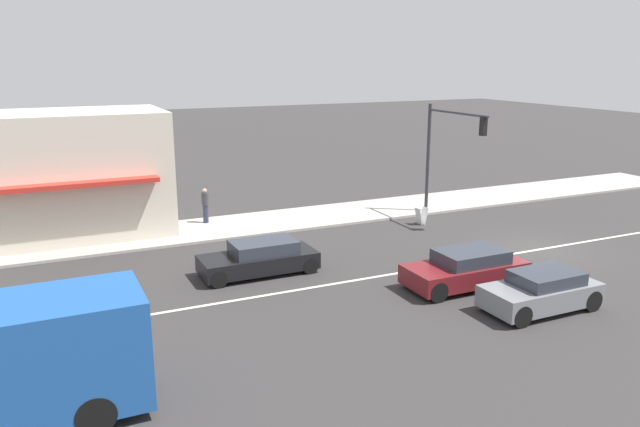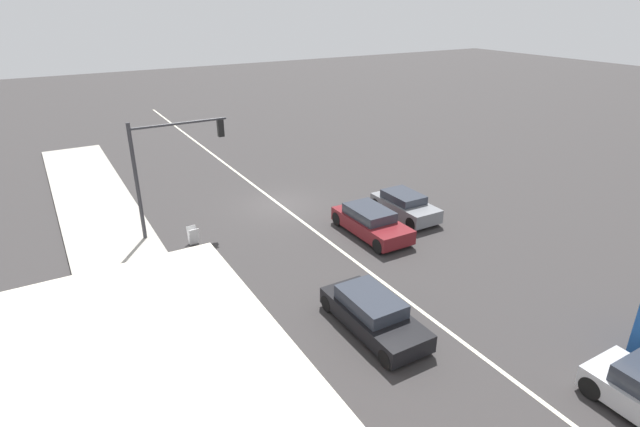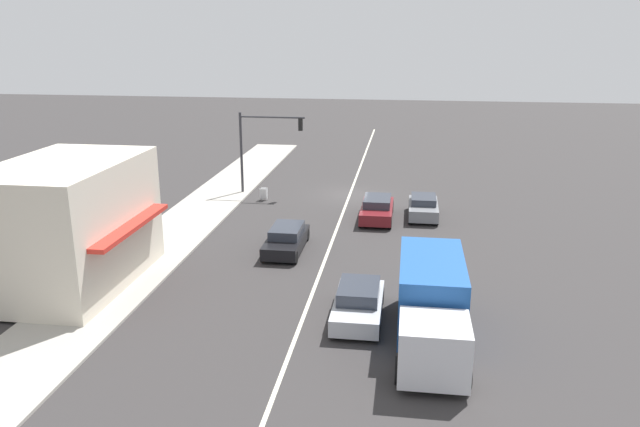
{
  "view_description": "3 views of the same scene",
  "coord_description": "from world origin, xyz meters",
  "px_view_note": "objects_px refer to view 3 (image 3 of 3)",
  "views": [
    {
      "loc": [
        -19.16,
        19.41,
        8.05
      ],
      "look_at": [
        1.77,
        9.62,
        2.21
      ],
      "focal_mm": 35.0,
      "sensor_mm": 36.0,
      "label": 1
    },
    {
      "loc": [
        11.14,
        23.6,
        10.77
      ],
      "look_at": [
        0.93,
        6.1,
        1.96
      ],
      "focal_mm": 28.0,
      "sensor_mm": 36.0,
      "label": 2
    },
    {
      "loc": [
        -3.9,
        42.27,
        11.15
      ],
      "look_at": [
        0.65,
        10.3,
        1.6
      ],
      "focal_mm": 35.0,
      "sensor_mm": 36.0,
      "label": 3
    }
  ],
  "objects_px": {
    "delivery_truck": "(431,304)",
    "suv_black": "(286,239)",
    "traffic_signal_main": "(261,139)",
    "sedan_maroon": "(377,209)",
    "warning_aframe_sign": "(264,194)",
    "sedan_silver": "(358,303)",
    "suv_grey": "(423,207)",
    "pedestrian": "(144,225)"
  },
  "relations": [
    {
      "from": "traffic_signal_main",
      "to": "sedan_maroon",
      "type": "height_order",
      "value": "traffic_signal_main"
    },
    {
      "from": "warning_aframe_sign",
      "to": "sedan_silver",
      "type": "bearing_deg",
      "value": 114.58
    },
    {
      "from": "sedan_maroon",
      "to": "suv_black",
      "type": "xyz_separation_m",
      "value": [
        4.4,
        6.27,
        -0.04
      ]
    },
    {
      "from": "pedestrian",
      "to": "sedan_silver",
      "type": "relative_size",
      "value": 0.4
    },
    {
      "from": "pedestrian",
      "to": "sedan_maroon",
      "type": "xyz_separation_m",
      "value": [
        -12.2,
        -6.28,
        -0.37
      ]
    },
    {
      "from": "pedestrian",
      "to": "suv_grey",
      "type": "height_order",
      "value": "pedestrian"
    },
    {
      "from": "traffic_signal_main",
      "to": "sedan_maroon",
      "type": "distance_m",
      "value": 10.23
    },
    {
      "from": "traffic_signal_main",
      "to": "sedan_silver",
      "type": "bearing_deg",
      "value": 113.93
    },
    {
      "from": "pedestrian",
      "to": "warning_aframe_sign",
      "type": "relative_size",
      "value": 2.05
    },
    {
      "from": "sedan_silver",
      "to": "delivery_truck",
      "type": "bearing_deg",
      "value": 153.38
    },
    {
      "from": "pedestrian",
      "to": "suv_grey",
      "type": "xyz_separation_m",
      "value": [
        -15.0,
        -7.11,
        -0.38
      ]
    },
    {
      "from": "warning_aframe_sign",
      "to": "sedan_maroon",
      "type": "xyz_separation_m",
      "value": [
        -7.85,
        3.39,
        0.23
      ]
    },
    {
      "from": "sedan_maroon",
      "to": "sedan_silver",
      "type": "bearing_deg",
      "value": 90.0
    },
    {
      "from": "delivery_truck",
      "to": "suv_black",
      "type": "height_order",
      "value": "delivery_truck"
    },
    {
      "from": "delivery_truck",
      "to": "suv_black",
      "type": "distance_m",
      "value": 11.49
    },
    {
      "from": "suv_grey",
      "to": "traffic_signal_main",
      "type": "bearing_deg",
      "value": -20.41
    },
    {
      "from": "pedestrian",
      "to": "sedan_maroon",
      "type": "distance_m",
      "value": 13.73
    },
    {
      "from": "warning_aframe_sign",
      "to": "delivery_truck",
      "type": "relative_size",
      "value": 0.11
    },
    {
      "from": "pedestrian",
      "to": "warning_aframe_sign",
      "type": "height_order",
      "value": "pedestrian"
    },
    {
      "from": "traffic_signal_main",
      "to": "pedestrian",
      "type": "relative_size",
      "value": 3.27
    },
    {
      "from": "warning_aframe_sign",
      "to": "sedan_silver",
      "type": "distance_m",
      "value": 18.88
    },
    {
      "from": "traffic_signal_main",
      "to": "pedestrian",
      "type": "xyz_separation_m",
      "value": [
        3.88,
        11.25,
        -2.88
      ]
    },
    {
      "from": "delivery_truck",
      "to": "traffic_signal_main",
      "type": "bearing_deg",
      "value": -61.11
    },
    {
      "from": "delivery_truck",
      "to": "suv_black",
      "type": "relative_size",
      "value": 1.7
    },
    {
      "from": "traffic_signal_main",
      "to": "delivery_truck",
      "type": "bearing_deg",
      "value": 118.89
    },
    {
      "from": "suv_black",
      "to": "sedan_silver",
      "type": "bearing_deg",
      "value": 120.37
    },
    {
      "from": "pedestrian",
      "to": "delivery_truck",
      "type": "relative_size",
      "value": 0.23
    },
    {
      "from": "sedan_silver",
      "to": "suv_black",
      "type": "relative_size",
      "value": 0.96
    },
    {
      "from": "suv_grey",
      "to": "sedan_maroon",
      "type": "distance_m",
      "value": 2.92
    },
    {
      "from": "delivery_truck",
      "to": "suv_black",
      "type": "xyz_separation_m",
      "value": [
        7.2,
        -8.91,
        -0.85
      ]
    },
    {
      "from": "warning_aframe_sign",
      "to": "suv_grey",
      "type": "bearing_deg",
      "value": 166.53
    },
    {
      "from": "traffic_signal_main",
      "to": "suv_grey",
      "type": "relative_size",
      "value": 1.44
    },
    {
      "from": "traffic_signal_main",
      "to": "warning_aframe_sign",
      "type": "distance_m",
      "value": 3.85
    },
    {
      "from": "traffic_signal_main",
      "to": "delivery_truck",
      "type": "distance_m",
      "value": 23.15
    },
    {
      "from": "sedan_silver",
      "to": "sedan_maroon",
      "type": "distance_m",
      "value": 13.78
    },
    {
      "from": "sedan_maroon",
      "to": "suv_black",
      "type": "relative_size",
      "value": 1.01
    },
    {
      "from": "suv_grey",
      "to": "warning_aframe_sign",
      "type": "bearing_deg",
      "value": -13.47
    },
    {
      "from": "warning_aframe_sign",
      "to": "delivery_truck",
      "type": "xyz_separation_m",
      "value": [
        -10.65,
        18.57,
        1.04
      ]
    },
    {
      "from": "pedestrian",
      "to": "delivery_truck",
      "type": "height_order",
      "value": "delivery_truck"
    },
    {
      "from": "traffic_signal_main",
      "to": "suv_black",
      "type": "xyz_separation_m",
      "value": [
        -3.92,
        11.25,
        -3.28
      ]
    },
    {
      "from": "warning_aframe_sign",
      "to": "delivery_truck",
      "type": "bearing_deg",
      "value": 119.84
    },
    {
      "from": "suv_grey",
      "to": "sedan_maroon",
      "type": "relative_size",
      "value": 0.87
    }
  ]
}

